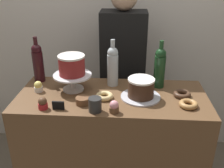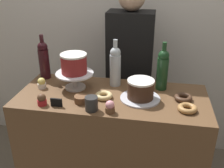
% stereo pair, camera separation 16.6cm
% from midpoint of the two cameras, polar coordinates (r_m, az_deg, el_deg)
% --- Properties ---
extents(back_wall, '(6.00, 0.05, 2.60)m').
position_cam_midpoint_polar(back_wall, '(2.38, 5.77, 14.47)').
color(back_wall, silver).
rests_on(back_wall, ground_plane).
extents(display_counter, '(1.23, 0.54, 0.95)m').
position_cam_midpoint_polar(display_counter, '(1.96, 2.51, -14.93)').
color(display_counter, brown).
rests_on(display_counter, ground_plane).
extents(cake_stand_pedestal, '(0.25, 0.25, 0.11)m').
position_cam_midpoint_polar(cake_stand_pedestal, '(1.76, -5.47, 1.37)').
color(cake_stand_pedestal, silver).
rests_on(cake_stand_pedestal, display_counter).
extents(white_layer_cake, '(0.17, 0.17, 0.13)m').
position_cam_midpoint_polar(white_layer_cake, '(1.73, -5.61, 4.43)').
color(white_layer_cake, maroon).
rests_on(white_layer_cake, cake_stand_pedestal).
extents(silver_serving_platter, '(0.25, 0.25, 0.01)m').
position_cam_midpoint_polar(silver_serving_platter, '(1.66, 9.01, -3.16)').
color(silver_serving_platter, silver).
rests_on(silver_serving_platter, display_counter).
extents(chocolate_round_cake, '(0.17, 0.17, 0.12)m').
position_cam_midpoint_polar(chocolate_round_cake, '(1.63, 9.16, -1.13)').
color(chocolate_round_cake, '#3D2619').
rests_on(chocolate_round_cake, silver_serving_platter).
extents(wine_bottle_clear, '(0.08, 0.08, 0.33)m').
position_cam_midpoint_polar(wine_bottle_clear, '(1.78, 3.40, 3.98)').
color(wine_bottle_clear, '#B2BCC1').
rests_on(wine_bottle_clear, display_counter).
extents(wine_bottle_dark_red, '(0.08, 0.08, 0.33)m').
position_cam_midpoint_polar(wine_bottle_dark_red, '(1.94, -12.32, 5.24)').
color(wine_bottle_dark_red, black).
rests_on(wine_bottle_dark_red, display_counter).
extents(wine_bottle_green, '(0.08, 0.08, 0.33)m').
position_cam_midpoint_polar(wine_bottle_green, '(1.77, 13.64, 3.16)').
color(wine_bottle_green, '#193D1E').
rests_on(wine_bottle_green, display_counter).
extents(cupcake_lemon, '(0.06, 0.06, 0.07)m').
position_cam_midpoint_polar(cupcake_lemon, '(1.82, -12.62, 0.09)').
color(cupcake_lemon, white).
rests_on(cupcake_lemon, display_counter).
extents(cupcake_strawberry, '(0.06, 0.06, 0.07)m').
position_cam_midpoint_polar(cupcake_strawberry, '(1.49, 2.75, -5.11)').
color(cupcake_strawberry, brown).
rests_on(cupcake_strawberry, display_counter).
extents(cupcake_chocolate, '(0.06, 0.06, 0.07)m').
position_cam_midpoint_polar(cupcake_chocolate, '(1.60, -12.25, -3.44)').
color(cupcake_chocolate, red).
rests_on(cupcake_chocolate, display_counter).
extents(donut_chocolate, '(0.11, 0.11, 0.03)m').
position_cam_midpoint_polar(donut_chocolate, '(1.71, 18.01, -2.93)').
color(donut_chocolate, '#472D1E').
rests_on(donut_chocolate, display_counter).
extents(donut_maple, '(0.11, 0.11, 0.03)m').
position_cam_midpoint_polar(donut_maple, '(1.60, 19.04, -5.14)').
color(donut_maple, '#B27F47').
rests_on(donut_maple, display_counter).
extents(donut_glazed, '(0.11, 0.11, 0.03)m').
position_cam_midpoint_polar(donut_glazed, '(1.65, 1.05, -2.63)').
color(donut_glazed, '#E0C17F').
rests_on(donut_glazed, display_counter).
extents(cookie_stack, '(0.08, 0.08, 0.04)m').
position_cam_midpoint_polar(cookie_stack, '(1.60, -3.85, -3.40)').
color(cookie_stack, brown).
rests_on(cookie_stack, display_counter).
extents(price_sign_chalkboard, '(0.07, 0.01, 0.05)m').
position_cam_midpoint_polar(price_sign_chalkboard, '(1.57, -9.12, -4.09)').
color(price_sign_chalkboard, black).
rests_on(price_sign_chalkboard, display_counter).
extents(coffee_cup_ceramic, '(0.08, 0.08, 0.08)m').
position_cam_midpoint_polar(coffee_cup_ceramic, '(1.51, -1.37, -4.40)').
color(coffee_cup_ceramic, '#282828').
rests_on(coffee_cup_ceramic, display_counter).
extents(barista_figure, '(0.36, 0.22, 1.60)m').
position_cam_midpoint_polar(barista_figure, '(2.20, 5.96, 0.92)').
color(barista_figure, black).
rests_on(barista_figure, ground_plane).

